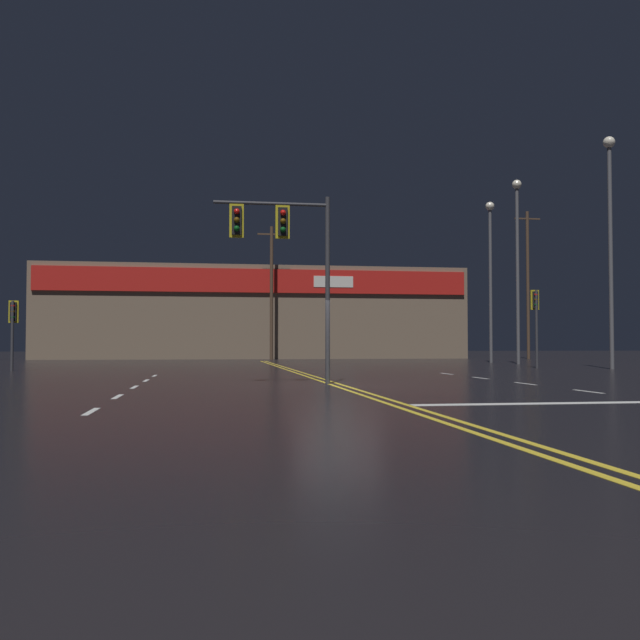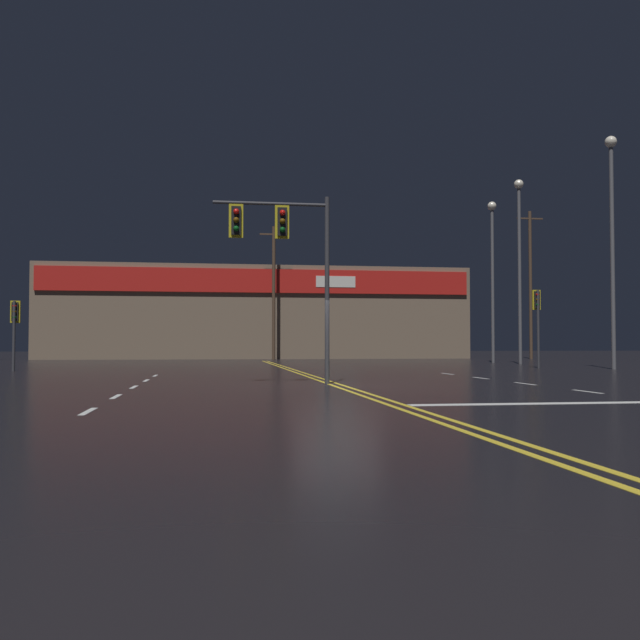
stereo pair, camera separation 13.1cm
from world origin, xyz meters
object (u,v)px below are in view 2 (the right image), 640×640
object	(u,v)px
streetlight_near_right	(519,248)
traffic_signal_corner_northwest	(15,319)
traffic_signal_corner_northeast	(537,311)
traffic_signal_median	(281,241)
streetlight_far_left	(492,261)
streetlight_median_approach	(612,223)

from	to	relation	value
streetlight_near_right	traffic_signal_corner_northwest	bearing A→B (deg)	-165.21
traffic_signal_corner_northeast	streetlight_near_right	bearing A→B (deg)	72.34
traffic_signal_median	traffic_signal_corner_northwest	size ratio (longest dim) A/B	1.79
traffic_signal_median	streetlight_far_left	size ratio (longest dim) A/B	0.54
traffic_signal_corner_northwest	streetlight_median_approach	xyz separation A→B (m)	(27.49, -1.88, 4.67)
streetlight_near_right	streetlight_far_left	size ratio (longest dim) A/B	1.07
traffic_signal_corner_northeast	streetlight_median_approach	xyz separation A→B (m)	(2.85, -2.05, 4.09)
streetlight_near_right	traffic_signal_corner_northeast	bearing A→B (deg)	-107.66
traffic_signal_corner_northwest	traffic_signal_corner_northeast	world-z (taller)	traffic_signal_corner_northeast
traffic_signal_median	streetlight_near_right	xyz separation A→B (m)	(16.13, 19.35, 2.68)
traffic_signal_corner_northwest	streetlight_near_right	world-z (taller)	streetlight_near_right
traffic_signal_corner_northeast	traffic_signal_corner_northwest	bearing A→B (deg)	-179.59
streetlight_near_right	streetlight_far_left	bearing A→B (deg)	97.46
traffic_signal_corner_northeast	traffic_signal_median	bearing A→B (deg)	-138.24
traffic_signal_median	streetlight_median_approach	distance (m)	19.91
traffic_signal_corner_northwest	streetlight_far_left	xyz separation A→B (m)	(26.43, 10.26, 4.25)
traffic_signal_median	streetlight_near_right	size ratio (longest dim) A/B	0.51
traffic_signal_median	streetlight_near_right	bearing A→B (deg)	50.19
traffic_signal_median	traffic_signal_corner_northwest	bearing A→B (deg)	131.17
traffic_signal_corner_northeast	streetlight_median_approach	world-z (taller)	streetlight_median_approach
streetlight_near_right	streetlight_median_approach	bearing A→B (deg)	-85.87
traffic_signal_median	traffic_signal_corner_northwest	distance (m)	16.40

